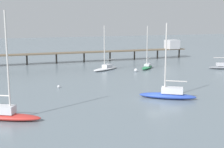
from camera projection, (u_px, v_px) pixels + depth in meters
The scene contains 8 objects.
ground_plane at pixel (154, 100), 49.19m from camera, with size 400.00×400.00×0.00m, color slate.
pier at pixel (107, 50), 96.58m from camera, with size 79.46×7.92×6.19m.
sailboat_blue at pixel (168, 94), 49.61m from camera, with size 8.69×7.27×12.25m.
sailboat_red at pixel (6, 113), 38.97m from camera, with size 8.75×6.63×13.84m.
sailboat_white at pixel (106, 68), 79.00m from camera, with size 9.12×6.43×11.47m.
sailboat_green at pixel (147, 66), 81.36m from camera, with size 6.56×6.55×11.34m.
mooring_buoy_mid at pixel (136, 70), 76.06m from camera, with size 0.85×0.85×0.85m, color silver.
mooring_buoy_outer at pixel (59, 87), 57.71m from camera, with size 0.53×0.53×0.53m, color silver.
Camera 1 is at (-25.44, -40.99, 12.49)m, focal length 48.78 mm.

